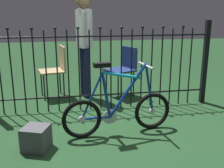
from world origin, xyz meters
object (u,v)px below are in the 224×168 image
Objects in this scene: chair_navy at (124,66)px; person_visitor at (84,37)px; bicycle at (118,110)px; display_crate at (36,138)px; chair_tan at (56,67)px.

person_visitor reaches higher than chair_navy.
bicycle reaches higher than display_crate.
chair_navy is 2.28m from display_crate.
bicycle is at bearing -104.74° from chair_navy.
bicycle is 1.60m from chair_navy.
display_crate is (-0.69, -1.79, -0.92)m from person_visitor.
chair_navy is at bearing -5.36° from chair_tan.
chair_navy is 0.49× the size of person_visitor.
person_visitor is at bearing 100.12° from bicycle.
person_visitor reaches higher than chair_tan.
chair_navy is at bearing -1.25° from person_visitor.
bicycle reaches higher than chair_navy.
bicycle reaches higher than chair_tan.
bicycle is 1.56× the size of chair_tan.
bicycle is 1.74m from person_visitor.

